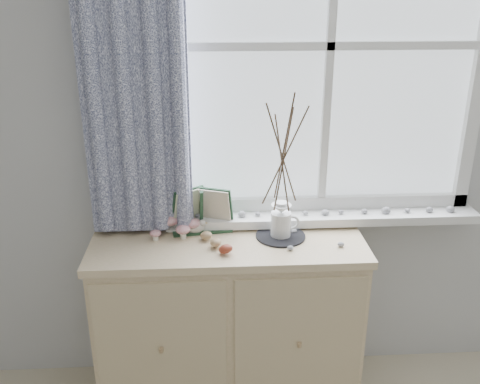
{
  "coord_description": "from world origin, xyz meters",
  "views": [
    {
      "loc": [
        -0.22,
        -0.33,
        1.92
      ],
      "look_at": [
        -0.1,
        1.7,
        1.1
      ],
      "focal_mm": 40.0,
      "sensor_mm": 36.0,
      "label": 1
    }
  ],
  "objects": [
    {
      "name": "crocheted_doily",
      "position": [
        0.08,
        1.78,
        0.85
      ],
      "size": [
        0.22,
        0.22,
        0.01
      ],
      "primitive_type": "cylinder",
      "color": "black",
      "rests_on": "sideboard"
    },
    {
      "name": "sideboard",
      "position": [
        -0.15,
        1.75,
        0.43
      ],
      "size": [
        1.2,
        0.45,
        0.85
      ],
      "color": "beige",
      "rests_on": "ground"
    },
    {
      "name": "botanical_book",
      "position": [
        -0.26,
        1.84,
        0.96
      ],
      "size": [
        0.32,
        0.17,
        0.21
      ],
      "primitive_type": null,
      "rotation": [
        0.0,
        0.0,
        0.13
      ],
      "color": "#1C3B25",
      "rests_on": "sideboard"
    },
    {
      "name": "songbird_figurine",
      "position": [
        -0.3,
        1.84,
        0.88
      ],
      "size": [
        0.13,
        0.07,
        0.07
      ],
      "primitive_type": null,
      "rotation": [
        0.0,
        0.0,
        -0.09
      ],
      "color": "silver",
      "rests_on": "sideboard"
    },
    {
      "name": "toadstool_cluster",
      "position": [
        -0.38,
        1.84,
        0.9
      ],
      "size": [
        0.22,
        0.15,
        0.09
      ],
      "color": "white",
      "rests_on": "sideboard"
    },
    {
      "name": "twig_pitcher",
      "position": [
        0.08,
        1.78,
        1.24
      ],
      "size": [
        0.26,
        0.26,
        0.67
      ],
      "rotation": [
        0.0,
        0.0,
        0.09
      ],
      "color": "silver",
      "rests_on": "crocheted_doily"
    },
    {
      "name": "wooden_eggs",
      "position": [
        -0.2,
        1.7,
        0.87
      ],
      "size": [
        0.13,
        0.17,
        0.06
      ],
      "color": "tan",
      "rests_on": "sideboard"
    },
    {
      "name": "sideboard_pebbles",
      "position": [
        0.2,
        1.71,
        0.86
      ],
      "size": [
        0.25,
        0.19,
        0.02
      ],
      "color": "#939496",
      "rests_on": "sideboard"
    },
    {
      "name": "room_shell",
      "position": [
        0.01,
        0.13,
        1.66
      ],
      "size": [
        4.04,
        4.04,
        2.62
      ],
      "color": "beige",
      "rests_on": "ground"
    }
  ]
}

